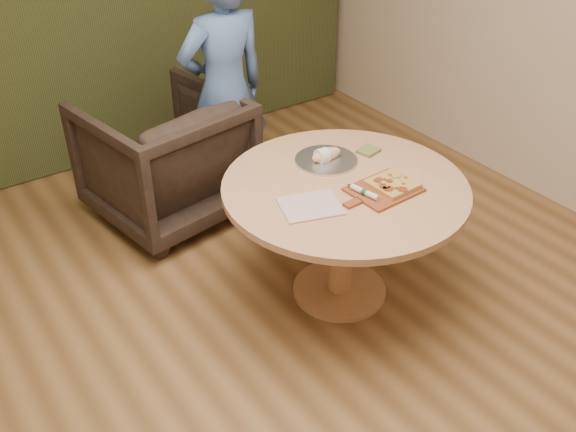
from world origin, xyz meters
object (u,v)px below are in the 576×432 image
at_px(pedestal_table, 344,206).
at_px(serving_tray, 326,160).
at_px(flatbread_pizza, 392,184).
at_px(bread_roll, 325,155).
at_px(armchair, 165,153).
at_px(cutlery_roll, 364,192).
at_px(pizza_paddle, 382,190).
at_px(person_standing, 224,91).

xyz_separation_m(pedestal_table, serving_tray, (0.07, 0.26, 0.15)).
relative_size(flatbread_pizza, bread_roll, 1.19).
bearing_deg(pedestal_table, armchair, 107.89).
relative_size(cutlery_roll, bread_roll, 1.03).
distance_m(pizza_paddle, armchair, 1.65).
height_order(pizza_paddle, bread_roll, bread_roll).
distance_m(flatbread_pizza, armchair, 1.68).
height_order(cutlery_roll, bread_roll, bread_roll).
distance_m(flatbread_pizza, cutlery_roll, 0.18).
relative_size(pizza_paddle, cutlery_roll, 2.28).
bearing_deg(pedestal_table, serving_tray, 74.94).
distance_m(cutlery_roll, armchair, 1.61).
distance_m(flatbread_pizza, bread_roll, 0.45).
distance_m(pizza_paddle, flatbread_pizza, 0.07).
relative_size(pizza_paddle, armchair, 0.47).
relative_size(pedestal_table, serving_tray, 3.74).
bearing_deg(armchair, pizza_paddle, 100.41).
bearing_deg(bread_roll, pizza_paddle, -83.21).
bearing_deg(armchair, flatbread_pizza, 102.42).
xyz_separation_m(flatbread_pizza, cutlery_roll, (-0.18, 0.02, 0.00)).
xyz_separation_m(pizza_paddle, person_standing, (-0.13, 1.41, 0.10)).
relative_size(pedestal_table, flatbread_pizza, 5.79).
height_order(flatbread_pizza, person_standing, person_standing).
relative_size(flatbread_pizza, person_standing, 0.13).
height_order(cutlery_roll, armchair, armchair).
bearing_deg(pizza_paddle, armchair, 107.18).
distance_m(serving_tray, bread_roll, 0.04).
distance_m(pedestal_table, flatbread_pizza, 0.30).
relative_size(flatbread_pizza, serving_tray, 0.65).
xyz_separation_m(flatbread_pizza, serving_tray, (-0.11, 0.43, -0.02)).
height_order(flatbread_pizza, serving_tray, flatbread_pizza).
distance_m(pedestal_table, person_standing, 1.26).
distance_m(pedestal_table, armchair, 1.43).
height_order(pizza_paddle, armchair, armchair).
relative_size(serving_tray, armchair, 0.37).
distance_m(pizza_paddle, bread_roll, 0.43).
distance_m(pizza_paddle, serving_tray, 0.43).
bearing_deg(serving_tray, pedestal_table, -105.06).
height_order(serving_tray, bread_roll, bread_roll).
bearing_deg(cutlery_roll, armchair, 94.83).
bearing_deg(cutlery_roll, flatbread_pizza, -16.94).
bearing_deg(bread_roll, person_standing, 94.80).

